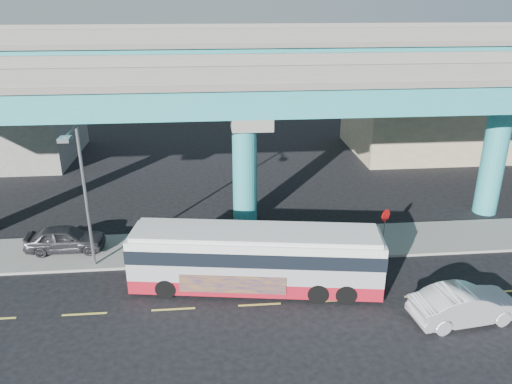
{
  "coord_description": "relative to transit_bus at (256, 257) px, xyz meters",
  "views": [
    {
      "loc": [
        -2.0,
        -19.93,
        13.52
      ],
      "look_at": [
        0.23,
        4.0,
        3.97
      ],
      "focal_mm": 35.0,
      "sensor_mm": 36.0,
      "label": 1
    }
  ],
  "objects": [
    {
      "name": "ground",
      "position": [
        0.04,
        -1.22,
        -1.7
      ],
      "size": [
        120.0,
        120.0,
        0.0
      ],
      "primitive_type": "plane",
      "color": "black",
      "rests_on": "ground"
    },
    {
      "name": "sedan",
      "position": [
        8.95,
        -3.54,
        -0.9
      ],
      "size": [
        2.96,
        5.33,
        1.61
      ],
      "primitive_type": "imported",
      "rotation": [
        0.0,
        0.0,
        1.7
      ],
      "color": "#ACADB1",
      "rests_on": "ground"
    },
    {
      "name": "lane_markings",
      "position": [
        0.04,
        -1.52,
        -1.7
      ],
      "size": [
        58.0,
        0.12,
        0.01
      ],
      "color": "#D8C64C",
      "rests_on": "ground"
    },
    {
      "name": "building_beige",
      "position": [
        18.04,
        21.76,
        1.81
      ],
      "size": [
        14.0,
        10.23,
        7.0
      ],
      "color": "tan",
      "rests_on": "ground"
    },
    {
      "name": "viaduct",
      "position": [
        0.04,
        7.89,
        7.44
      ],
      "size": [
        52.0,
        12.4,
        11.7
      ],
      "color": "teal",
      "rests_on": "ground"
    },
    {
      "name": "stop_sign",
      "position": [
        7.42,
        2.96,
        0.22
      ],
      "size": [
        0.63,
        0.44,
        2.47
      ],
      "rotation": [
        0.0,
        0.0,
        0.21
      ],
      "color": "gray",
      "rests_on": "sidewalk"
    },
    {
      "name": "sidewalk",
      "position": [
        0.04,
        4.28,
        -1.63
      ],
      "size": [
        70.0,
        4.0,
        0.15
      ],
      "primitive_type": "cube",
      "color": "gray",
      "rests_on": "ground"
    },
    {
      "name": "transit_bus",
      "position": [
        0.0,
        0.0,
        0.0
      ],
      "size": [
        12.34,
        4.39,
        3.11
      ],
      "rotation": [
        0.0,
        0.0,
        -0.15
      ],
      "color": "maroon",
      "rests_on": "ground"
    },
    {
      "name": "street_lamp",
      "position": [
        -8.35,
        2.22,
        3.46
      ],
      "size": [
        0.5,
        2.52,
        7.71
      ],
      "color": "gray",
      "rests_on": "sidewalk"
    },
    {
      "name": "parked_car",
      "position": [
        -10.23,
        4.52,
        -0.82
      ],
      "size": [
        1.75,
        4.29,
        1.46
      ],
      "primitive_type": "imported",
      "rotation": [
        0.0,
        0.0,
        1.57
      ],
      "color": "#2D2E32",
      "rests_on": "sidewalk"
    }
  ]
}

